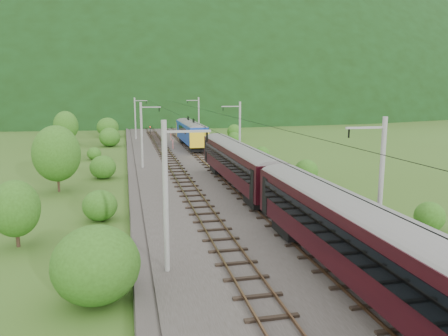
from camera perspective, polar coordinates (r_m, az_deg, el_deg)
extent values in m
plane|color=#364F18|center=(25.42, 7.01, -12.54)|extent=(600.00, 600.00, 0.00)
cube|color=#38332D|center=(34.40, 1.39, -6.08)|extent=(14.00, 220.00, 0.30)
cube|color=brown|center=(33.71, -3.78, -5.83)|extent=(0.08, 220.00, 0.15)
cube|color=brown|center=(33.95, -1.38, -5.69)|extent=(0.08, 220.00, 0.15)
cube|color=black|center=(33.86, -2.58, -5.98)|extent=(2.40, 220.00, 0.12)
cube|color=brown|center=(34.74, 4.09, -5.35)|extent=(0.08, 220.00, 0.15)
cube|color=brown|center=(35.17, 6.34, -5.19)|extent=(0.08, 220.00, 0.15)
cube|color=black|center=(34.99, 5.22, -5.48)|extent=(2.40, 220.00, 0.12)
cylinder|color=gray|center=(22.77, -7.63, -3.85)|extent=(0.28, 0.28, 8.00)
cube|color=gray|center=(22.33, -4.76, 4.79)|extent=(2.40, 0.12, 0.12)
cylinder|color=black|center=(22.52, -2.22, 4.09)|extent=(0.10, 0.10, 0.50)
cylinder|color=gray|center=(54.33, -10.70, 4.23)|extent=(0.28, 0.28, 8.00)
cube|color=gray|center=(54.15, -9.54, 7.85)|extent=(2.40, 0.12, 0.12)
cylinder|color=black|center=(54.23, -8.47, 7.57)|extent=(0.10, 0.10, 0.50)
cylinder|color=gray|center=(86.22, -11.52, 6.35)|extent=(0.28, 0.28, 8.00)
cube|color=gray|center=(86.10, -10.79, 8.64)|extent=(2.40, 0.12, 0.12)
cylinder|color=black|center=(86.15, -10.12, 8.46)|extent=(0.10, 0.10, 0.50)
cylinder|color=gray|center=(118.16, -11.90, 7.33)|extent=(0.28, 0.28, 8.00)
cube|color=gray|center=(118.08, -11.37, 8.99)|extent=(2.40, 0.12, 0.12)
cylinder|color=black|center=(118.12, -10.87, 8.87)|extent=(0.10, 0.10, 0.50)
cylinder|color=gray|center=(150.13, -12.11, 7.89)|extent=(0.28, 0.28, 8.00)
cube|color=gray|center=(150.07, -11.70, 9.20)|extent=(2.40, 0.12, 0.12)
cylinder|color=black|center=(150.10, -11.31, 9.10)|extent=(0.10, 0.10, 0.50)
cylinder|color=gray|center=(26.81, 19.80, -2.23)|extent=(0.28, 0.28, 8.00)
cube|color=gray|center=(25.70, 17.99, 5.03)|extent=(2.40, 0.12, 0.12)
cylinder|color=black|center=(25.23, 15.99, 4.37)|extent=(0.10, 0.10, 0.50)
cylinder|color=gray|center=(56.15, 2.08, 4.58)|extent=(0.28, 0.28, 8.00)
cube|color=gray|center=(55.62, 0.89, 8.05)|extent=(2.40, 0.12, 0.12)
cylinder|color=black|center=(55.41, -0.12, 7.73)|extent=(0.10, 0.10, 0.50)
cylinder|color=gray|center=(87.37, -3.31, 6.59)|extent=(0.28, 0.28, 8.00)
cube|color=gray|center=(87.04, -4.12, 8.80)|extent=(2.40, 0.12, 0.12)
cylinder|color=black|center=(86.90, -4.78, 8.59)|extent=(0.10, 0.10, 0.50)
cylinder|color=gray|center=(119.01, -5.87, 7.51)|extent=(0.28, 0.28, 8.00)
cube|color=gray|center=(118.76, -6.48, 9.13)|extent=(2.40, 0.12, 0.12)
cylinder|color=black|center=(118.66, -6.96, 8.98)|extent=(0.10, 0.10, 0.50)
cylinder|color=gray|center=(150.80, -7.35, 8.04)|extent=(0.28, 0.28, 8.00)
cube|color=gray|center=(150.61, -7.84, 9.32)|extent=(2.40, 0.12, 0.12)
cylinder|color=black|center=(150.53, -8.22, 9.19)|extent=(0.10, 0.10, 0.50)
cylinder|color=black|center=(32.63, -2.67, 5.46)|extent=(0.03, 198.00, 0.03)
cylinder|color=black|center=(33.80, 5.41, 5.59)|extent=(0.03, 198.00, 0.03)
ellipsoid|color=black|center=(282.31, -11.19, 8.03)|extent=(504.00, 360.00, 244.00)
cube|color=black|center=(21.97, 16.72, -8.58)|extent=(2.80, 21.22, 2.89)
cylinder|color=slate|center=(21.59, 16.90, -5.30)|extent=(2.80, 21.11, 2.80)
cube|color=black|center=(21.22, 13.39, -8.10)|extent=(0.05, 18.67, 1.11)
cube|color=black|center=(22.58, 19.93, -7.33)|extent=(0.05, 18.67, 1.11)
cube|color=black|center=(28.90, 9.27, -7.64)|extent=(2.12, 3.09, 0.87)
cube|color=black|center=(42.21, 1.83, 0.78)|extent=(2.80, 21.22, 2.89)
cylinder|color=slate|center=(42.01, 1.84, 2.53)|extent=(2.80, 21.11, 2.80)
cube|color=black|center=(41.82, -0.05, 1.18)|extent=(0.05, 18.67, 1.11)
cube|color=black|center=(42.53, 3.68, 1.31)|extent=(0.05, 18.67, 1.11)
cube|color=black|center=(35.60, 4.82, -4.12)|extent=(2.12, 3.09, 0.87)
cube|color=black|center=(49.64, -0.33, 0.01)|extent=(2.12, 3.09, 0.87)
cube|color=#143A9F|center=(72.34, -4.35, 4.70)|extent=(2.80, 17.36, 2.89)
cylinder|color=slate|center=(72.23, -4.36, 5.72)|extent=(2.80, 17.27, 2.80)
cube|color=black|center=(72.12, -5.47, 4.94)|extent=(0.05, 15.28, 1.11)
cube|color=black|center=(72.53, -3.24, 5.00)|extent=(0.05, 15.28, 1.11)
cube|color=black|center=(66.59, -3.56, 2.60)|extent=(2.12, 3.09, 0.87)
cube|color=black|center=(78.52, -4.98, 3.74)|extent=(2.12, 3.09, 0.87)
cube|color=yellow|center=(80.72, -5.24, 5.12)|extent=(2.85, 0.50, 2.60)
cube|color=yellow|center=(64.03, -3.23, 3.82)|extent=(2.85, 0.50, 2.60)
cube|color=black|center=(75.14, -4.71, 6.41)|extent=(0.08, 1.60, 0.87)
cylinder|color=red|center=(71.46, -6.68, 3.14)|extent=(0.17, 0.17, 1.58)
cylinder|color=red|center=(83.31, -6.96, 4.15)|extent=(0.17, 0.17, 1.63)
cylinder|color=black|center=(92.45, -9.61, 4.73)|extent=(0.13, 0.13, 1.80)
sphere|color=red|center=(92.37, -9.63, 5.31)|extent=(0.22, 0.22, 0.22)
ellipsoid|color=#2B5516|center=(21.43, -16.37, -12.03)|extent=(4.08, 4.08, 3.67)
ellipsoid|color=#2B5516|center=(34.34, -15.91, -4.73)|extent=(2.61, 2.61, 2.35)
ellipsoid|color=#2B5516|center=(50.28, -15.54, 0.10)|extent=(2.89, 2.89, 2.60)
ellipsoid|color=#2B5516|center=(64.34, -16.61, 1.83)|extent=(1.98, 1.98, 1.79)
ellipsoid|color=#2B5516|center=(78.53, -14.70, 3.91)|extent=(3.65, 3.65, 3.28)
ellipsoid|color=#2B5516|center=(94.77, -14.96, 5.16)|extent=(4.50, 4.50, 4.05)
ellipsoid|color=#2B5516|center=(111.53, -14.18, 5.41)|extent=(2.38, 2.38, 2.14)
cylinder|color=black|center=(30.54, -25.42, -7.22)|extent=(0.24, 0.24, 2.34)
ellipsoid|color=#2B5516|center=(30.19, -25.61, -4.80)|extent=(3.00, 3.00, 3.60)
cylinder|color=black|center=(45.09, -20.87, -0.74)|extent=(0.24, 0.24, 3.51)
ellipsoid|color=#2B5516|center=(44.77, -21.03, 1.77)|extent=(4.51, 4.51, 5.41)
cylinder|color=black|center=(65.13, -20.44, 1.97)|extent=(0.24, 0.24, 2.37)
ellipsoid|color=#2B5516|center=(64.97, -20.51, 3.15)|extent=(3.05, 3.05, 3.66)
cylinder|color=black|center=(82.00, -19.88, 3.91)|extent=(0.24, 0.24, 3.32)
ellipsoid|color=#2B5516|center=(81.83, -19.96, 5.23)|extent=(4.27, 4.27, 5.12)
ellipsoid|color=#2B5516|center=(33.90, 25.25, -5.93)|extent=(2.10, 2.10, 1.89)
ellipsoid|color=#2B5516|center=(47.38, 10.69, -0.52)|extent=(2.50, 2.50, 2.25)
ellipsoid|color=#2B5516|center=(60.59, 4.97, 1.76)|extent=(2.08, 2.08, 1.87)
ellipsoid|color=#2B5516|center=(77.67, 1.33, 3.76)|extent=(2.40, 2.40, 2.16)
ellipsoid|color=#2B5516|center=(88.26, 1.36, 4.69)|extent=(2.93, 2.93, 2.63)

